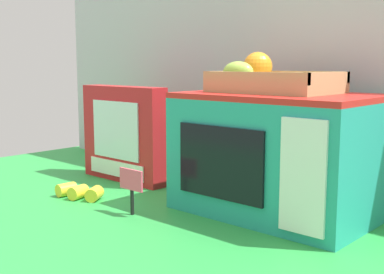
{
  "coord_description": "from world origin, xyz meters",
  "views": [
    {
      "loc": [
        0.79,
        -0.87,
        0.32
      ],
      "look_at": [
        -0.03,
        0.03,
        0.14
      ],
      "focal_mm": 46.77,
      "sensor_mm": 36.0,
      "label": 1
    }
  ],
  "objects_px": {
    "toy_microwave": "(279,154)",
    "food_groups_crate": "(268,81)",
    "price_sign": "(131,185)",
    "cookie_set_box": "(124,134)",
    "loose_toy_banana": "(79,192)"
  },
  "relations": [
    {
      "from": "toy_microwave",
      "to": "food_groups_crate",
      "type": "distance_m",
      "value": 0.16
    },
    {
      "from": "food_groups_crate",
      "to": "price_sign",
      "type": "distance_m",
      "value": 0.38
    },
    {
      "from": "toy_microwave",
      "to": "cookie_set_box",
      "type": "relative_size",
      "value": 1.41
    },
    {
      "from": "food_groups_crate",
      "to": "price_sign",
      "type": "relative_size",
      "value": 2.58
    },
    {
      "from": "toy_microwave",
      "to": "loose_toy_banana",
      "type": "distance_m",
      "value": 0.49
    },
    {
      "from": "loose_toy_banana",
      "to": "food_groups_crate",
      "type": "bearing_deg",
      "value": 33.33
    },
    {
      "from": "toy_microwave",
      "to": "cookie_set_box",
      "type": "height_order",
      "value": "cookie_set_box"
    },
    {
      "from": "food_groups_crate",
      "to": "cookie_set_box",
      "type": "distance_m",
      "value": 0.47
    },
    {
      "from": "cookie_set_box",
      "to": "loose_toy_banana",
      "type": "height_order",
      "value": "cookie_set_box"
    },
    {
      "from": "cookie_set_box",
      "to": "price_sign",
      "type": "xyz_separation_m",
      "value": [
        0.26,
        -0.2,
        -0.06
      ]
    },
    {
      "from": "toy_microwave",
      "to": "cookie_set_box",
      "type": "distance_m",
      "value": 0.48
    },
    {
      "from": "cookie_set_box",
      "to": "price_sign",
      "type": "distance_m",
      "value": 0.34
    },
    {
      "from": "toy_microwave",
      "to": "loose_toy_banana",
      "type": "relative_size",
      "value": 3.21
    },
    {
      "from": "food_groups_crate",
      "to": "price_sign",
      "type": "xyz_separation_m",
      "value": [
        -0.18,
        -0.25,
        -0.22
      ]
    },
    {
      "from": "cookie_set_box",
      "to": "food_groups_crate",
      "type": "bearing_deg",
      "value": 6.11
    }
  ]
}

